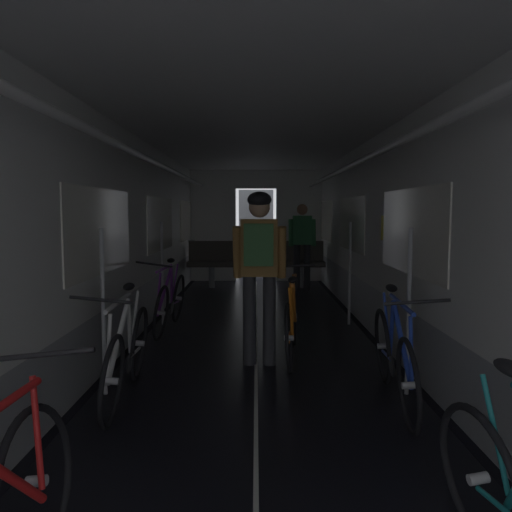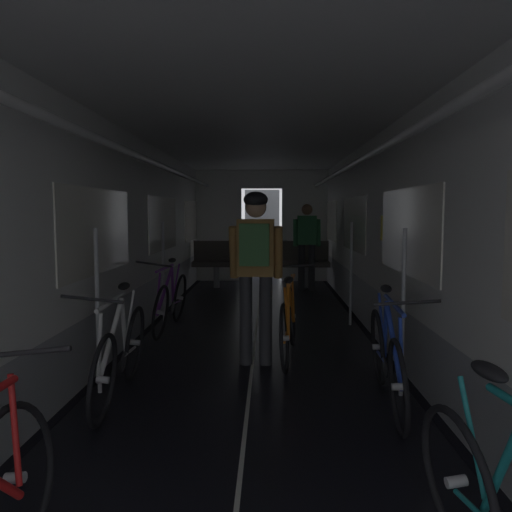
{
  "view_description": "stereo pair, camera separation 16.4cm",
  "coord_description": "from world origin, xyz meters",
  "px_view_note": "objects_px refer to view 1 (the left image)",
  "views": [
    {
      "loc": [
        0.0,
        -1.96,
        1.53
      ],
      "look_at": [
        0.0,
        4.3,
        0.97
      ],
      "focal_mm": 34.78,
      "sensor_mm": 36.0,
      "label": 1
    },
    {
      "loc": [
        0.17,
        -1.96,
        1.53
      ],
      "look_at": [
        0.0,
        4.3,
        0.97
      ],
      "focal_mm": 34.78,
      "sensor_mm": 36.0,
      "label": 2
    }
  ],
  "objects_px": {
    "bicycle_white": "(127,354)",
    "bicycle_blue": "(394,357)",
    "bicycle_purple": "(170,301)",
    "person_standing_near_bench": "(302,241)",
    "bench_seat_far_right": "(300,260)",
    "bench_seat_far_left": "(212,260)",
    "bicycle_orange_in_aisle": "(291,321)",
    "person_cyclist_aisle": "(259,259)"
  },
  "relations": [
    {
      "from": "bicycle_white",
      "to": "bicycle_blue",
      "type": "bearing_deg",
      "value": -2.48
    },
    {
      "from": "bicycle_purple",
      "to": "person_standing_near_bench",
      "type": "bearing_deg",
      "value": 58.84
    },
    {
      "from": "bicycle_white",
      "to": "person_standing_near_bench",
      "type": "height_order",
      "value": "person_standing_near_bench"
    },
    {
      "from": "bench_seat_far_right",
      "to": "bicycle_white",
      "type": "bearing_deg",
      "value": -107.73
    },
    {
      "from": "bench_seat_far_right",
      "to": "bicycle_blue",
      "type": "distance_m",
      "value": 6.19
    },
    {
      "from": "bench_seat_far_left",
      "to": "bench_seat_far_right",
      "type": "relative_size",
      "value": 1.0
    },
    {
      "from": "bicycle_orange_in_aisle",
      "to": "bicycle_white",
      "type": "bearing_deg",
      "value": -140.27
    },
    {
      "from": "bicycle_purple",
      "to": "person_cyclist_aisle",
      "type": "height_order",
      "value": "person_cyclist_aisle"
    },
    {
      "from": "person_standing_near_bench",
      "to": "person_cyclist_aisle",
      "type": "bearing_deg",
      "value": -100.25
    },
    {
      "from": "bench_seat_far_left",
      "to": "bicycle_orange_in_aisle",
      "type": "xyz_separation_m",
      "value": [
        1.28,
        -4.91,
        -0.18
      ]
    },
    {
      "from": "bench_seat_far_right",
      "to": "person_cyclist_aisle",
      "type": "relative_size",
      "value": 0.57
    },
    {
      "from": "bench_seat_far_left",
      "to": "person_cyclist_aisle",
      "type": "bearing_deg",
      "value": -79.75
    },
    {
      "from": "bench_seat_far_right",
      "to": "bicycle_purple",
      "type": "distance_m",
      "value": 4.22
    },
    {
      "from": "person_cyclist_aisle",
      "to": "bicycle_orange_in_aisle",
      "type": "relative_size",
      "value": 1.03
    },
    {
      "from": "bicycle_blue",
      "to": "bicycle_white",
      "type": "distance_m",
      "value": 2.15
    },
    {
      "from": "bench_seat_far_right",
      "to": "bicycle_purple",
      "type": "xyz_separation_m",
      "value": [
        -2.01,
        -3.71,
        -0.19
      ]
    },
    {
      "from": "bicycle_orange_in_aisle",
      "to": "bench_seat_far_right",
      "type": "bearing_deg",
      "value": 83.9
    },
    {
      "from": "bicycle_purple",
      "to": "bicycle_white",
      "type": "xyz_separation_m",
      "value": [
        0.06,
        -2.39,
        0.0
      ]
    },
    {
      "from": "bicycle_blue",
      "to": "bicycle_orange_in_aisle",
      "type": "relative_size",
      "value": 1.0
    },
    {
      "from": "bench_seat_far_left",
      "to": "bench_seat_far_right",
      "type": "bearing_deg",
      "value": 0.0
    },
    {
      "from": "bicycle_white",
      "to": "bicycle_orange_in_aisle",
      "type": "height_order",
      "value": "bicycle_white"
    },
    {
      "from": "bicycle_white",
      "to": "bench_seat_far_left",
      "type": "bearing_deg",
      "value": 88.6
    },
    {
      "from": "person_standing_near_bench",
      "to": "bench_seat_far_right",
      "type": "bearing_deg",
      "value": 90.41
    },
    {
      "from": "bicycle_orange_in_aisle",
      "to": "bench_seat_far_left",
      "type": "bearing_deg",
      "value": 104.56
    },
    {
      "from": "bicycle_orange_in_aisle",
      "to": "person_standing_near_bench",
      "type": "bearing_deg",
      "value": 83.37
    },
    {
      "from": "bicycle_orange_in_aisle",
      "to": "person_standing_near_bench",
      "type": "relative_size",
      "value": 1.0
    },
    {
      "from": "bicycle_blue",
      "to": "bicycle_white",
      "type": "bearing_deg",
      "value": 177.52
    },
    {
      "from": "bicycle_purple",
      "to": "person_standing_near_bench",
      "type": "relative_size",
      "value": 1.01
    },
    {
      "from": "person_cyclist_aisle",
      "to": "person_standing_near_bench",
      "type": "distance_m",
      "value": 4.87
    },
    {
      "from": "person_standing_near_bench",
      "to": "bicycle_blue",
      "type": "bearing_deg",
      "value": -88.03
    },
    {
      "from": "bench_seat_far_left",
      "to": "bicycle_orange_in_aisle",
      "type": "bearing_deg",
      "value": -75.44
    },
    {
      "from": "person_cyclist_aisle",
      "to": "bicycle_orange_in_aisle",
      "type": "distance_m",
      "value": 0.81
    },
    {
      "from": "person_cyclist_aisle",
      "to": "person_standing_near_bench",
      "type": "height_order",
      "value": "person_cyclist_aisle"
    },
    {
      "from": "bicycle_purple",
      "to": "person_standing_near_bench",
      "type": "xyz_separation_m",
      "value": [
        2.01,
        3.33,
        0.59
      ]
    },
    {
      "from": "bicycle_blue",
      "to": "person_standing_near_bench",
      "type": "xyz_separation_m",
      "value": [
        -0.2,
        5.81,
        0.59
      ]
    },
    {
      "from": "bicycle_blue",
      "to": "bicycle_white",
      "type": "height_order",
      "value": "bicycle_white"
    },
    {
      "from": "bicycle_blue",
      "to": "bicycle_orange_in_aisle",
      "type": "distance_m",
      "value": 1.47
    },
    {
      "from": "bicycle_purple",
      "to": "person_cyclist_aisle",
      "type": "xyz_separation_m",
      "value": [
        1.15,
        -1.47,
        0.69
      ]
    },
    {
      "from": "person_cyclist_aisle",
      "to": "person_standing_near_bench",
      "type": "bearing_deg",
      "value": 79.75
    },
    {
      "from": "bench_seat_far_right",
      "to": "bicycle_blue",
      "type": "relative_size",
      "value": 0.58
    },
    {
      "from": "bench_seat_far_right",
      "to": "bicycle_purple",
      "type": "height_order",
      "value": "same"
    },
    {
      "from": "person_standing_near_bench",
      "to": "bicycle_white",
      "type": "bearing_deg",
      "value": -108.85
    }
  ]
}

